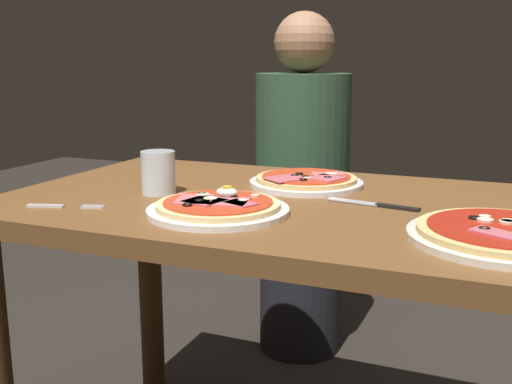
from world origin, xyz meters
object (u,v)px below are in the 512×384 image
Objects in this scene: pizza_foreground at (218,207)px; fork at (59,206)px; water_glass_near at (158,175)px; pizza_across_left at (505,234)px; pizza_across_right at (306,181)px; dining_table at (300,253)px; knife at (379,205)px; diner_person at (302,196)px.

fork is at bearing -166.53° from pizza_foreground.
pizza_across_left is at bearing -7.86° from water_glass_near.
pizza_across_right is (0.08, 0.32, -0.00)m from pizza_foreground.
pizza_across_right is (-0.44, 0.30, 0.00)m from pizza_across_left.
pizza_foreground reaches higher than fork.
pizza_across_right reaches higher than dining_table.
fork is (-0.43, -0.24, 0.12)m from dining_table.
dining_table is 8.29× the size of fork.
pizza_foreground is (-0.11, -0.17, 0.13)m from dining_table.
pizza_across_right is 1.37× the size of knife.
diner_person is at bearing 85.36° from water_glass_near.
knife is at bearing -34.92° from pizza_across_right.
pizza_foreground reaches higher than pizza_across_right.
fork is at bearing 79.67° from diner_person.
water_glass_near reaches higher than pizza_across_left.
pizza_across_right is 0.68m from diner_person.
pizza_across_left is 0.54m from pizza_across_right.
diner_person reaches higher than pizza_across_left.
pizza_across_left is 0.84m from fork.
knife is (0.20, -0.14, -0.01)m from pizza_across_right.
dining_table is 4.62× the size of pizza_foreground.
dining_table is 0.36m from water_glass_near.
pizza_across_right is 0.35m from water_glass_near.
water_glass_near reaches higher than dining_table.
pizza_foreground is 0.23m from water_glass_near.
water_glass_near is 0.49× the size of knife.
pizza_across_right is 2.81× the size of water_glass_near.
diner_person is at bearing 125.29° from pizza_across_left.
dining_table is at bearing 9.64° from water_glass_near.
knife reaches higher than dining_table.
pizza_foreground is 1.03× the size of pizza_across_right.
diner_person reaches higher than water_glass_near.
fork reaches higher than dining_table.
dining_table is 13.42× the size of water_glass_near.
fork is (-0.40, -0.40, -0.01)m from pizza_across_right.
diner_person reaches higher than knife.
water_glass_near is (-0.28, -0.21, 0.03)m from pizza_across_right.
pizza_foreground reaches higher than pizza_across_left.
pizza_across_right is at bearing 76.56° from pizza_foreground.
pizza_foreground is 0.23× the size of diner_person.
pizza_across_right is at bearing 108.93° from diner_person.
pizza_across_right is at bearing 103.32° from dining_table.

